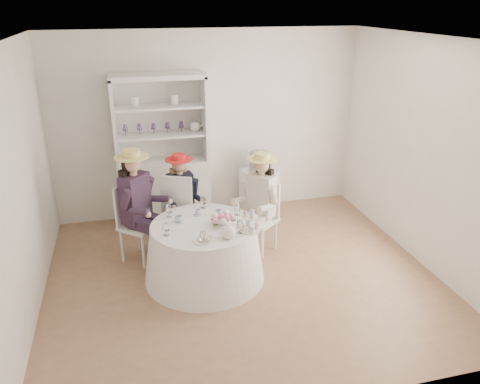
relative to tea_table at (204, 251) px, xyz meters
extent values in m
plane|color=#876043|center=(0.43, -0.10, -0.34)|extent=(4.50, 4.50, 0.00)
plane|color=white|center=(0.43, -0.10, 2.36)|extent=(4.50, 4.50, 0.00)
plane|color=silver|center=(0.43, 1.90, 1.01)|extent=(4.50, 0.00, 4.50)
plane|color=silver|center=(0.43, -2.10, 1.01)|extent=(4.50, 0.00, 4.50)
plane|color=silver|center=(-1.82, -0.10, 1.01)|extent=(0.00, 4.50, 4.50)
plane|color=silver|center=(2.68, -0.10, 1.01)|extent=(0.00, 4.50, 4.50)
cone|color=white|center=(0.00, 0.00, -0.01)|extent=(1.40, 1.40, 0.67)
cylinder|color=white|center=(0.00, 0.00, 0.34)|extent=(1.20, 1.20, 0.02)
cube|color=silver|center=(-0.28, 1.65, 0.13)|extent=(1.35, 0.81, 0.95)
cube|color=silver|center=(-0.28, 1.86, 1.19)|extent=(1.23, 0.39, 1.16)
cube|color=silver|center=(-0.28, 1.65, 1.77)|extent=(1.35, 0.81, 0.06)
cube|color=silver|center=(-0.90, 1.65, 1.19)|extent=(0.17, 0.47, 1.16)
cube|color=silver|center=(0.33, 1.65, 1.19)|extent=(0.17, 0.47, 1.16)
cube|color=silver|center=(-0.28, 1.65, 0.98)|extent=(1.26, 0.73, 0.03)
cube|color=silver|center=(-0.28, 1.65, 1.37)|extent=(1.26, 0.73, 0.03)
sphere|color=white|center=(0.19, 1.65, 1.06)|extent=(0.15, 0.15, 0.15)
cube|color=silver|center=(1.12, 1.57, 0.00)|extent=(0.53, 0.53, 0.69)
cylinder|color=black|center=(1.12, 1.57, 0.50)|extent=(0.38, 0.38, 0.29)
cube|color=silver|center=(-0.70, 0.61, 0.12)|extent=(0.58, 0.58, 0.04)
cylinder|color=silver|center=(-0.69, 0.38, -0.12)|extent=(0.04, 0.04, 0.45)
cylinder|color=silver|center=(-0.47, 0.63, -0.12)|extent=(0.04, 0.04, 0.45)
cylinder|color=silver|center=(-0.93, 0.60, -0.12)|extent=(0.04, 0.04, 0.45)
cylinder|color=silver|center=(-0.72, 0.84, -0.12)|extent=(0.04, 0.04, 0.45)
cube|color=silver|center=(-0.84, 0.73, 0.39)|extent=(0.28, 0.31, 0.51)
cube|color=black|center=(-0.72, 0.63, 0.49)|extent=(0.40, 0.41, 0.59)
cube|color=black|center=(-0.67, 0.46, 0.20)|extent=(0.35, 0.33, 0.12)
cylinder|color=black|center=(-0.56, 0.37, -0.11)|extent=(0.10, 0.10, 0.47)
cylinder|color=black|center=(-0.82, 0.44, 0.57)|extent=(0.19, 0.19, 0.28)
cube|color=black|center=(-0.55, 0.60, 0.20)|extent=(0.35, 0.33, 0.12)
cylinder|color=black|center=(-0.44, 0.51, -0.11)|extent=(0.10, 0.10, 0.47)
cylinder|color=black|center=(-0.55, 0.76, 0.57)|extent=(0.19, 0.19, 0.28)
cylinder|color=#D8A889|center=(-0.72, 0.63, 0.81)|extent=(0.09, 0.09, 0.08)
sphere|color=#D8A889|center=(-0.72, 0.63, 0.92)|extent=(0.19, 0.19, 0.19)
sphere|color=black|center=(-0.75, 0.66, 0.91)|extent=(0.19, 0.19, 0.19)
cube|color=black|center=(-0.78, 0.68, 0.67)|extent=(0.22, 0.24, 0.39)
cylinder|color=#DBC26A|center=(-0.72, 0.63, 1.02)|extent=(0.41, 0.41, 0.01)
cylinder|color=#DBC26A|center=(-0.72, 0.63, 1.06)|extent=(0.20, 0.20, 0.08)
cube|color=silver|center=(-0.13, 0.92, 0.05)|extent=(0.41, 0.41, 0.04)
cylinder|color=silver|center=(-0.25, 0.76, -0.15)|extent=(0.03, 0.03, 0.39)
cylinder|color=silver|center=(0.03, 0.81, -0.15)|extent=(0.03, 0.03, 0.39)
cylinder|color=silver|center=(-0.29, 1.04, -0.15)|extent=(0.03, 0.03, 0.39)
cylinder|color=silver|center=(-0.02, 1.09, -0.15)|extent=(0.03, 0.03, 0.39)
cube|color=silver|center=(-0.16, 1.08, 0.29)|extent=(0.34, 0.09, 0.44)
cube|color=black|center=(-0.13, 0.94, 0.38)|extent=(0.34, 0.23, 0.51)
cube|color=tan|center=(-0.13, 0.94, 0.38)|extent=(0.16, 0.21, 0.44)
cube|color=black|center=(-0.19, 0.80, 0.12)|extent=(0.17, 0.32, 0.11)
cylinder|color=black|center=(-0.17, 0.68, -0.14)|extent=(0.09, 0.09, 0.41)
cylinder|color=black|center=(-0.31, 0.87, 0.44)|extent=(0.11, 0.16, 0.24)
cube|color=black|center=(-0.03, 0.83, 0.12)|extent=(0.17, 0.32, 0.11)
cylinder|color=black|center=(-0.01, 0.71, -0.14)|extent=(0.09, 0.09, 0.41)
cylinder|color=black|center=(0.05, 0.94, 0.44)|extent=(0.11, 0.16, 0.24)
cylinder|color=#D8A889|center=(-0.13, 0.94, 0.66)|extent=(0.08, 0.08, 0.07)
sphere|color=#D8A889|center=(-0.13, 0.94, 0.75)|extent=(0.17, 0.17, 0.17)
sphere|color=tan|center=(-0.14, 0.98, 0.74)|extent=(0.17, 0.17, 0.17)
cube|color=tan|center=(-0.15, 1.01, 0.53)|extent=(0.22, 0.11, 0.34)
cylinder|color=red|center=(-0.13, 0.94, 0.83)|extent=(0.35, 0.35, 0.01)
cylinder|color=red|center=(-0.13, 0.94, 0.87)|extent=(0.18, 0.18, 0.07)
cube|color=silver|center=(0.81, 0.46, 0.08)|extent=(0.53, 0.53, 0.04)
cylinder|color=silver|center=(0.60, 0.48, -0.14)|extent=(0.03, 0.03, 0.42)
cylinder|color=silver|center=(0.79, 0.25, -0.14)|extent=(0.03, 0.03, 0.42)
cylinder|color=silver|center=(0.83, 0.67, -0.14)|extent=(0.03, 0.03, 0.42)
cylinder|color=silver|center=(1.02, 0.44, -0.14)|extent=(0.03, 0.03, 0.42)
cube|color=silver|center=(0.94, 0.57, 0.34)|extent=(0.25, 0.30, 0.47)
cube|color=beige|center=(0.83, 0.47, 0.43)|extent=(0.36, 0.38, 0.55)
cube|color=beige|center=(0.67, 0.46, 0.16)|extent=(0.33, 0.30, 0.11)
cylinder|color=beige|center=(0.57, 0.37, -0.13)|extent=(0.09, 0.09, 0.43)
cylinder|color=beige|center=(0.67, 0.60, 0.50)|extent=(0.18, 0.17, 0.26)
cube|color=beige|center=(0.78, 0.32, 0.16)|extent=(0.33, 0.30, 0.11)
cylinder|color=beige|center=(0.67, 0.24, -0.13)|extent=(0.09, 0.09, 0.43)
cylinder|color=beige|center=(0.92, 0.30, 0.50)|extent=(0.18, 0.17, 0.26)
cylinder|color=#D8A889|center=(0.83, 0.47, 0.72)|extent=(0.09, 0.09, 0.08)
sphere|color=#D8A889|center=(0.83, 0.47, 0.83)|extent=(0.18, 0.18, 0.18)
sphere|color=black|center=(0.86, 0.50, 0.81)|extent=(0.18, 0.18, 0.18)
cube|color=black|center=(0.88, 0.52, 0.59)|extent=(0.20, 0.22, 0.36)
cylinder|color=#DBC26A|center=(0.83, 0.47, 0.91)|extent=(0.38, 0.38, 0.01)
cylinder|color=#DBC26A|center=(0.83, 0.47, 0.95)|extent=(0.19, 0.19, 0.08)
cube|color=silver|center=(-0.14, 0.87, 0.14)|extent=(0.56, 0.56, 0.04)
cylinder|color=silver|center=(0.09, 0.96, -0.11)|extent=(0.04, 0.04, 0.47)
cylinder|color=silver|center=(-0.23, 1.10, -0.11)|extent=(0.04, 0.04, 0.47)
cylinder|color=silver|center=(-0.05, 0.65, -0.11)|extent=(0.04, 0.04, 0.47)
cylinder|color=silver|center=(-0.36, 0.78, -0.11)|extent=(0.04, 0.04, 0.47)
cube|color=silver|center=(-0.22, 0.70, 0.43)|extent=(0.39, 0.19, 0.54)
imported|color=white|center=(-0.26, 0.13, 0.38)|extent=(0.10, 0.10, 0.07)
imported|color=white|center=(-0.02, 0.27, 0.38)|extent=(0.08, 0.08, 0.06)
imported|color=white|center=(0.22, 0.20, 0.38)|extent=(0.08, 0.08, 0.06)
imported|color=white|center=(0.20, -0.02, 0.37)|extent=(0.24, 0.24, 0.05)
sphere|color=pink|center=(0.28, -0.08, 0.45)|extent=(0.08, 0.08, 0.08)
sphere|color=white|center=(0.25, -0.03, 0.45)|extent=(0.08, 0.08, 0.08)
sphere|color=pink|center=(0.20, -0.02, 0.45)|extent=(0.08, 0.08, 0.08)
sphere|color=white|center=(0.15, -0.06, 0.45)|extent=(0.08, 0.08, 0.08)
sphere|color=pink|center=(0.15, -0.11, 0.45)|extent=(0.08, 0.08, 0.08)
sphere|color=white|center=(0.20, -0.15, 0.45)|extent=(0.08, 0.08, 0.08)
sphere|color=pink|center=(0.25, -0.14, 0.45)|extent=(0.08, 0.08, 0.08)
sphere|color=white|center=(0.21, -0.38, 0.42)|extent=(0.16, 0.16, 0.16)
cylinder|color=white|center=(0.31, -0.38, 0.43)|extent=(0.09, 0.02, 0.08)
cylinder|color=white|center=(0.21, -0.38, 0.50)|extent=(0.04, 0.04, 0.02)
cylinder|color=white|center=(-0.05, -0.38, 0.35)|extent=(0.26, 0.26, 0.01)
cube|color=beige|center=(-0.10, -0.40, 0.38)|extent=(0.06, 0.04, 0.03)
cube|color=beige|center=(-0.05, -0.38, 0.39)|extent=(0.07, 0.05, 0.03)
cube|color=beige|center=(0.00, -0.36, 0.38)|extent=(0.07, 0.06, 0.03)
cube|color=beige|center=(-0.07, -0.34, 0.39)|extent=(0.07, 0.07, 0.03)
cube|color=beige|center=(-0.02, -0.42, 0.38)|extent=(0.06, 0.07, 0.03)
cylinder|color=white|center=(0.48, -0.25, 0.35)|extent=(0.24, 0.24, 0.01)
cylinder|color=white|center=(0.48, -0.25, 0.43)|extent=(0.02, 0.02, 0.16)
cylinder|color=white|center=(0.48, -0.25, 0.51)|extent=(0.18, 0.18, 0.01)
camera|label=1|loc=(-0.76, -4.72, 2.72)|focal=35.00mm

